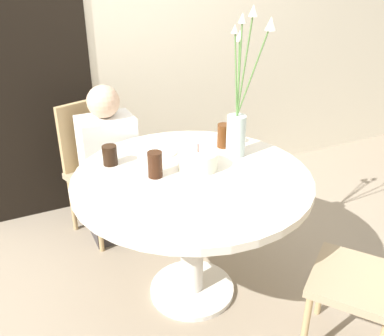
{
  "coord_description": "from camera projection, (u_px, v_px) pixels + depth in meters",
  "views": [
    {
      "loc": [
        -0.83,
        -1.72,
        1.76
      ],
      "look_at": [
        0.0,
        0.0,
        0.8
      ],
      "focal_mm": 40.0,
      "sensor_mm": 36.0,
      "label": 1
    }
  ],
  "objects": [
    {
      "name": "doorway_panel",
      "position": [
        22.0,
        79.0,
        2.81
      ],
      "size": [
        0.9,
        0.01,
        2.05
      ],
      "color": "black",
      "rests_on": "ground_plane"
    },
    {
      "name": "wall_back",
      "position": [
        111.0,
        28.0,
        2.95
      ],
      "size": [
        8.0,
        0.05,
        2.6
      ],
      "color": "beige",
      "rests_on": "ground_plane"
    },
    {
      "name": "person_boy",
      "position": [
        110.0,
        171.0,
        2.77
      ],
      "size": [
        0.34,
        0.24,
        1.07
      ],
      "color": "#383333",
      "rests_on": "ground_plane"
    },
    {
      "name": "drink_glass_0",
      "position": [
        110.0,
        155.0,
        2.24
      ],
      "size": [
        0.08,
        0.08,
        0.11
      ],
      "color": "black",
      "rests_on": "dining_table"
    },
    {
      "name": "drink_glass_1",
      "position": [
        155.0,
        164.0,
        2.11
      ],
      "size": [
        0.07,
        0.07,
        0.13
      ],
      "color": "#33190C",
      "rests_on": "dining_table"
    },
    {
      "name": "birthday_cake",
      "position": [
        198.0,
        160.0,
        2.2
      ],
      "size": [
        0.21,
        0.21,
        0.14
      ],
      "color": "white",
      "rests_on": "dining_table"
    },
    {
      "name": "side_plate",
      "position": [
        160.0,
        152.0,
        2.39
      ],
      "size": [
        0.19,
        0.19,
        0.01
      ],
      "color": "silver",
      "rests_on": "dining_table"
    },
    {
      "name": "dining_table",
      "position": [
        192.0,
        199.0,
        2.22
      ],
      "size": [
        1.21,
        1.21,
        0.76
      ],
      "color": "silver",
      "rests_on": "ground_plane"
    },
    {
      "name": "chair_near_front",
      "position": [
        96.0,
        162.0,
        2.87
      ],
      "size": [
        0.5,
        0.5,
        0.91
      ],
      "rotation": [
        0.0,
        0.0,
        0.31
      ],
      "color": "#9E896B",
      "rests_on": "ground_plane"
    },
    {
      "name": "chair_far_back",
      "position": [
        380.0,
        272.0,
        1.87
      ],
      "size": [
        0.56,
        0.56,
        0.91
      ],
      "rotation": [
        0.0,
        0.0,
        3.78
      ],
      "color": "#9E896B",
      "rests_on": "ground_plane"
    },
    {
      "name": "drink_glass_2",
      "position": [
        224.0,
        136.0,
        2.44
      ],
      "size": [
        0.08,
        0.08,
        0.14
      ],
      "color": "#51280F",
      "rests_on": "dining_table"
    },
    {
      "name": "ground_plane",
      "position": [
        192.0,
        291.0,
        2.49
      ],
      "size": [
        16.0,
        16.0,
        0.0
      ],
      "primitive_type": "plane",
      "color": "gray"
    },
    {
      "name": "flower_vase",
      "position": [
        239.0,
        113.0,
        2.27
      ],
      "size": [
        0.19,
        0.27,
        0.79
      ],
      "color": "#B2C6C1",
      "rests_on": "dining_table"
    }
  ]
}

